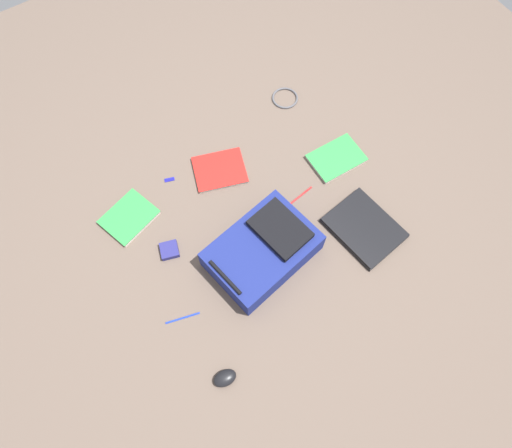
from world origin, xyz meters
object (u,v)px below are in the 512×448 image
(book_comic, at_px, (220,170))
(usb_stick, at_px, (169,179))
(book_blue, at_px, (129,217))
(cable_coil, at_px, (285,98))
(backpack, at_px, (263,250))
(pen_blue, at_px, (183,318))
(laptop, at_px, (364,228))
(earbud_pouch, at_px, (169,250))
(pen_black, at_px, (300,196))
(computer_mouse, at_px, (225,378))
(book_manual, at_px, (336,158))

(book_comic, xyz_separation_m, usb_stick, (0.09, 0.23, -0.01))
(book_comic, bearing_deg, book_blue, 89.04)
(cable_coil, distance_m, usb_stick, 0.76)
(usb_stick, bearing_deg, backpack, -163.53)
(book_blue, relative_size, book_comic, 0.93)
(pen_blue, bearing_deg, book_blue, -1.99)
(backpack, bearing_deg, pen_blue, 96.84)
(laptop, relative_size, earbud_pouch, 4.50)
(book_blue, relative_size, cable_coil, 2.00)
(laptop, distance_m, pen_black, 0.33)
(computer_mouse, xyz_separation_m, pen_black, (0.52, -0.73, -0.02))
(backpack, relative_size, pen_blue, 3.39)
(book_comic, height_order, book_manual, book_manual)
(backpack, xyz_separation_m, book_blue, (0.49, 0.42, -0.06))
(cable_coil, relative_size, pen_black, 0.94)
(laptop, relative_size, cable_coil, 2.56)
(laptop, distance_m, usb_stick, 0.95)
(laptop, height_order, computer_mouse, computer_mouse)
(backpack, xyz_separation_m, cable_coil, (0.68, -0.58, -0.07))
(laptop, height_order, book_comic, laptop)
(backpack, distance_m, pen_blue, 0.45)
(book_manual, relative_size, pen_black, 1.77)
(earbud_pouch, bearing_deg, book_blue, 17.97)
(laptop, distance_m, book_manual, 0.39)
(laptop, bearing_deg, pen_black, 25.94)
(earbud_pouch, bearing_deg, laptop, -115.74)
(backpack, height_order, earbud_pouch, backpack)
(laptop, xyz_separation_m, book_comic, (0.63, 0.40, -0.01))
(backpack, height_order, computer_mouse, backpack)
(book_comic, bearing_deg, earbud_pouch, 120.43)
(computer_mouse, xyz_separation_m, pen_blue, (0.31, 0.02, -0.02))
(laptop, relative_size, book_comic, 1.20)
(usb_stick, bearing_deg, book_comic, -111.21)
(book_blue, bearing_deg, computer_mouse, -179.61)
(backpack, relative_size, computer_mouse, 5.32)
(book_manual, bearing_deg, backpack, 111.42)
(computer_mouse, bearing_deg, backpack, -41.77)
(earbud_pouch, xyz_separation_m, usb_stick, (0.33, -0.18, -0.01))
(book_comic, distance_m, earbud_pouch, 0.47)
(book_comic, height_order, earbud_pouch, earbud_pouch)
(book_comic, bearing_deg, pen_blue, 136.72)
(laptop, distance_m, cable_coil, 0.83)
(backpack, bearing_deg, laptop, -107.32)
(book_manual, relative_size, pen_blue, 1.75)
(cable_coil, xyz_separation_m, usb_stick, (-0.10, 0.75, -0.00))
(laptop, xyz_separation_m, book_manual, (0.37, -0.12, -0.00))
(book_blue, distance_m, cable_coil, 1.02)
(book_blue, xyz_separation_m, usb_stick, (0.08, -0.26, -0.01))
(computer_mouse, relative_size, usb_stick, 1.98)
(laptop, relative_size, book_blue, 1.28)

